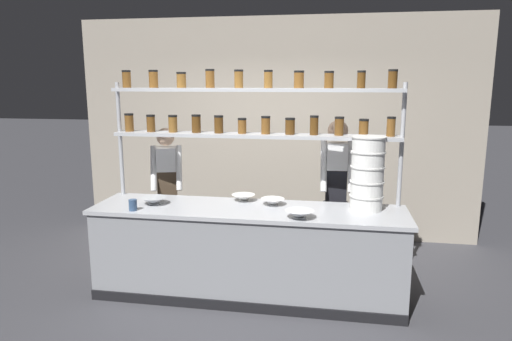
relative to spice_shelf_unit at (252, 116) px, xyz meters
name	(u,v)px	position (x,y,z in m)	size (l,w,h in m)	color
ground_plane	(248,294)	(0.01, -0.33, -1.80)	(40.00, 40.00, 0.00)	#3D3D42
back_wall	(274,129)	(0.01, 1.66, -0.30)	(5.51, 0.12, 3.01)	#9E9384
prep_counter	(248,252)	(0.01, -0.33, -1.34)	(3.11, 0.76, 0.92)	gray
spice_shelf_unit	(252,116)	(0.00, 0.00, 0.00)	(2.99, 0.28, 2.27)	#ADAFB5
chef_left	(167,187)	(-1.09, 0.37, -0.87)	(0.41, 0.35, 1.63)	black
chef_center	(336,186)	(0.87, 0.38, -0.79)	(0.38, 0.31, 1.74)	black
container_stack	(367,173)	(1.16, -0.18, -0.52)	(0.33, 0.33, 0.72)	white
prep_bowl_near_left	(273,202)	(0.24, -0.18, -0.85)	(0.24, 0.24, 0.07)	white
prep_bowl_center_front	(299,214)	(0.54, -0.59, -0.84)	(0.27, 0.27, 0.07)	silver
prep_bowl_center_back	(243,198)	(-0.08, -0.06, -0.85)	(0.25, 0.25, 0.07)	silver
prep_bowl_near_right	(154,201)	(-0.96, -0.35, -0.84)	(0.26, 0.26, 0.07)	#B2B7BC
serving_cup_front	(133,205)	(-1.07, -0.60, -0.83)	(0.08, 0.08, 0.11)	#334C70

